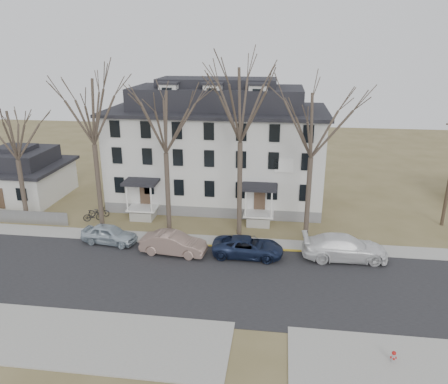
# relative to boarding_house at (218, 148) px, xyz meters

# --- Properties ---
(ground) EXTENTS (120.00, 120.00, 0.00)m
(ground) POSITION_rel_boarding_house_xyz_m (2.00, -17.95, -5.38)
(ground) COLOR olive
(ground) RESTS_ON ground
(main_road) EXTENTS (120.00, 10.00, 0.04)m
(main_road) POSITION_rel_boarding_house_xyz_m (2.00, -15.95, -5.38)
(main_road) COLOR #27272A
(main_road) RESTS_ON ground
(far_sidewalk) EXTENTS (120.00, 2.00, 0.08)m
(far_sidewalk) POSITION_rel_boarding_house_xyz_m (2.00, -9.95, -5.38)
(far_sidewalk) COLOR #A09F97
(far_sidewalk) RESTS_ON ground
(near_sidewalk_right) EXTENTS (14.00, 5.00, 0.08)m
(near_sidewalk_right) POSITION_rel_boarding_house_xyz_m (14.00, -22.95, -5.38)
(near_sidewalk_right) COLOR #A09F97
(near_sidewalk_right) RESTS_ON ground
(near_sidewalk_left) EXTENTS (20.00, 5.00, 0.08)m
(near_sidewalk_left) POSITION_rel_boarding_house_xyz_m (-6.00, -22.95, -5.38)
(near_sidewalk_left) COLOR #A09F97
(near_sidewalk_left) RESTS_ON ground
(yellow_curb) EXTENTS (14.00, 0.25, 0.06)m
(yellow_curb) POSITION_rel_boarding_house_xyz_m (7.00, -10.85, -5.38)
(yellow_curb) COLOR gold
(yellow_curb) RESTS_ON ground
(boarding_house) EXTENTS (20.80, 12.36, 12.05)m
(boarding_house) POSITION_rel_boarding_house_xyz_m (0.00, 0.00, 0.00)
(boarding_house) COLOR slate
(boarding_house) RESTS_ON ground
(small_house) EXTENTS (8.70, 8.70, 5.00)m
(small_house) POSITION_rel_boarding_house_xyz_m (-20.00, -1.96, -3.13)
(small_house) COLOR silver
(small_house) RESTS_ON ground
(tree_far_left) EXTENTS (8.40, 8.40, 13.72)m
(tree_far_left) POSITION_rel_boarding_house_xyz_m (-9.00, -8.15, 4.96)
(tree_far_left) COLOR #473B31
(tree_far_left) RESTS_ON ground
(tree_mid_left) EXTENTS (7.80, 7.80, 12.74)m
(tree_mid_left) POSITION_rel_boarding_house_xyz_m (-3.00, -8.15, 4.22)
(tree_mid_left) COLOR #473B31
(tree_mid_left) RESTS_ON ground
(tree_center) EXTENTS (9.00, 9.00, 14.70)m
(tree_center) POSITION_rel_boarding_house_xyz_m (3.00, -8.15, 5.71)
(tree_center) COLOR #473B31
(tree_center) RESTS_ON ground
(tree_mid_right) EXTENTS (7.80, 7.80, 12.74)m
(tree_mid_right) POSITION_rel_boarding_house_xyz_m (8.50, -8.15, 4.22)
(tree_mid_right) COLOR #473B31
(tree_mid_right) RESTS_ON ground
(tree_bungalow) EXTENTS (6.60, 6.60, 10.78)m
(tree_bungalow) POSITION_rel_boarding_house_xyz_m (-16.00, -8.15, 2.74)
(tree_bungalow) COLOR #473B31
(tree_bungalow) RESTS_ON ground
(car_silver) EXTENTS (4.64, 2.36, 1.51)m
(car_silver) POSITION_rel_boarding_house_xyz_m (-7.06, -11.33, -4.62)
(car_silver) COLOR silver
(car_silver) RESTS_ON ground
(car_tan) EXTENTS (5.14, 2.24, 1.64)m
(car_tan) POSITION_rel_boarding_house_xyz_m (-1.56, -12.44, -4.56)
(car_tan) COLOR gray
(car_tan) RESTS_ON ground
(car_navy) EXTENTS (5.32, 2.52, 1.47)m
(car_navy) POSITION_rel_boarding_house_xyz_m (4.04, -12.10, -4.64)
(car_navy) COLOR #192441
(car_navy) RESTS_ON ground
(car_white) EXTENTS (6.34, 2.87, 1.80)m
(car_white) POSITION_rel_boarding_house_xyz_m (11.16, -11.58, -4.48)
(car_white) COLOR white
(car_white) RESTS_ON ground
(bicycle_left) EXTENTS (1.98, 0.99, 0.99)m
(bicycle_left) POSITION_rel_boarding_house_xyz_m (-10.11, -6.18, -4.88)
(bicycle_left) COLOR black
(bicycle_left) RESTS_ON ground
(bicycle_right) EXTENTS (1.82, 1.17, 1.06)m
(bicycle_right) POSITION_rel_boarding_house_xyz_m (-10.21, -7.20, -4.85)
(bicycle_right) COLOR black
(bicycle_right) RESTS_ON ground
(fire_hydrant) EXTENTS (0.30, 0.29, 0.73)m
(fire_hydrant) POSITION_rel_boarding_house_xyz_m (12.19, -22.67, -5.01)
(fire_hydrant) COLOR #B7B7BA
(fire_hydrant) RESTS_ON ground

